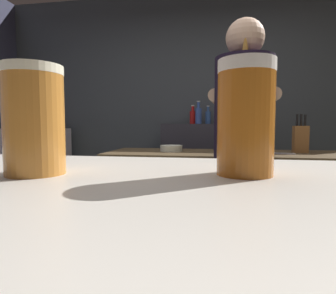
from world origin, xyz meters
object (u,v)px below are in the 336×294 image
Objects in this scene: bottle_soy at (208,117)px; bottle_vinegar at (198,115)px; pint_glass_near at (34,121)px; bottle_olive_oil at (226,116)px; knife_block at (300,138)px; mixing_bowl at (171,148)px; chefs_knife at (277,153)px; mini_fridge at (37,172)px; bottle_hot_sauce at (193,117)px; bartender at (243,143)px; pint_glass_far at (246,118)px.

bottle_vinegar reaches higher than bottle_soy.
bottle_olive_oil reaches higher than pint_glass_near.
knife_block reaches higher than pint_glass_near.
mixing_bowl is 1.32m from bottle_olive_oil.
chefs_knife is at bearing 68.61° from pint_glass_near.
mini_fridge is at bearing 152.67° from mixing_bowl.
bottle_soy reaches higher than pint_glass_near.
pint_glass_near is 0.68× the size of bottle_hot_sauce.
bottle_hot_sauce is at bearing -168.00° from bottle_olive_oil.
bartender is at bearing -131.47° from knife_block.
bottle_vinegar is (-0.10, -0.18, 0.02)m from bottle_soy.
bartender is 0.70m from knife_block.
bottle_soy is (-0.71, 1.14, 0.20)m from knife_block.
mini_fridge is at bearing 124.59° from pint_glass_near.
pint_glass_near is at bearing -171.71° from pint_glass_far.
pint_glass_near is (-0.88, -1.88, 0.10)m from knife_block.
bottle_soy is at bearing 121.95° from knife_block.
pint_glass_far reaches higher than mixing_bowl.
bartender is 9.80× the size of mixing_bowl.
knife_block is 1.40m from bottle_hot_sauce.
mixing_bowl is 1.12× the size of pint_glass_far.
pint_glass_far is at bearing -90.42° from chefs_knife.
pint_glass_far is 2.92m from bottle_hot_sauce.
bartender is at bearing -88.72° from bottle_olive_oil.
mini_fridge is 2.08m from bottle_vinegar.
knife_block is 1.12× the size of bottle_vinegar.
knife_block is at bearing -37.30° from bartender.
bartender is 1.70m from bottle_soy.
bartender reaches higher than bottle_olive_oil.
bartender is 1.42m from pint_glass_near.
bottle_olive_oil is (0.31, 0.18, -0.01)m from bottle_vinegar.
pint_glass_near is at bearing -91.21° from bottle_vinegar.
bottle_vinegar is at bearing 17.31° from bartender.
mixing_bowl is at bearing -101.93° from bottle_soy.
knife_block is at bearing 45.96° from chefs_knife.
mini_fridge is 2.75m from bartender.
bottle_vinegar reaches higher than bottle_hot_sauce.
pint_glass_far is at bearing 8.29° from pint_glass_near.
mini_fridge is 4.90× the size of bottle_soy.
pint_glass_near is 0.69× the size of bottle_soy.
pint_glass_far is 0.68× the size of bottle_olive_oil.
knife_block is at bearing -58.05° from bottle_soy.
bartender is 11.01× the size of pint_glass_far.
bottle_hot_sauce is 0.19m from bottle_soy.
knife_block is 1.27m from bottle_olive_oil.
bartender is 11.46× the size of pint_glass_near.
bottle_olive_oil is at bearing 5.44° from bartender.
bottle_hot_sauce is 0.39m from bottle_olive_oil.
pint_glass_far is 0.71× the size of bottle_hot_sauce.
pint_glass_near is at bearing -93.08° from bottle_soy.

